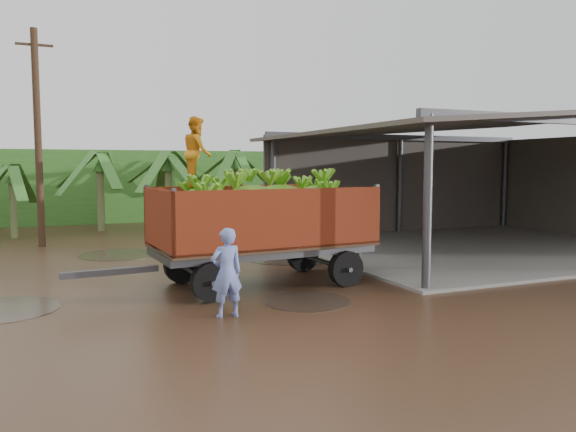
# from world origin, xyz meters

# --- Properties ---
(ground) EXTENTS (100.00, 100.00, 0.00)m
(ground) POSITION_xyz_m (0.00, 0.00, 0.00)
(ground) COLOR black
(ground) RESTS_ON ground
(packing_shed) EXTENTS (12.78, 10.80, 4.76)m
(packing_shed) POSITION_xyz_m (11.77, 1.77, 2.50)
(packing_shed) COLOR gray
(packing_shed) RESTS_ON ground
(hedge_north) EXTENTS (22.00, 3.00, 3.60)m
(hedge_north) POSITION_xyz_m (-2.00, 16.00, 1.80)
(hedge_north) COLOR #2D661E
(hedge_north) RESTS_ON ground
(banana_trailer) EXTENTS (7.12, 2.80, 3.98)m
(banana_trailer) POSITION_xyz_m (2.10, -1.56, 1.53)
(banana_trailer) COLOR #9A2E16
(banana_trailer) RESTS_ON ground
(man_blue) EXTENTS (0.65, 0.46, 1.70)m
(man_blue) POSITION_xyz_m (0.50, -3.99, 0.85)
(man_blue) COLOR #6F82CB
(man_blue) RESTS_ON ground
(man_grey) EXTENTS (0.98, 0.42, 1.67)m
(man_grey) POSITION_xyz_m (5.00, -1.03, 0.83)
(man_grey) COLOR slate
(man_grey) RESTS_ON ground
(utility_pole) EXTENTS (1.20, 0.24, 7.53)m
(utility_pole) POSITION_xyz_m (-2.80, 7.43, 3.82)
(utility_pole) COLOR #47301E
(utility_pole) RESTS_ON ground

